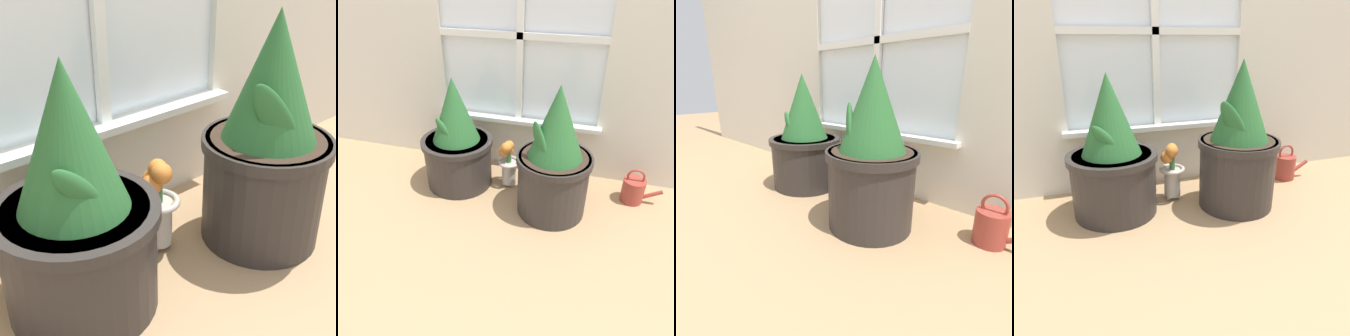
# 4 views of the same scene
# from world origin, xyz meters

# --- Properties ---
(ground_plane) EXTENTS (10.00, 10.00, 0.00)m
(ground_plane) POSITION_xyz_m (0.00, 0.00, 0.00)
(ground_plane) COLOR tan
(potted_plant_left) EXTENTS (0.41, 0.41, 0.64)m
(potted_plant_left) POSITION_xyz_m (-0.29, 0.33, 0.26)
(potted_plant_left) COLOR #2D2826
(potted_plant_left) RESTS_ON ground_plane
(potted_plant_right) EXTENTS (0.38, 0.38, 0.69)m
(potted_plant_right) POSITION_xyz_m (0.28, 0.22, 0.30)
(potted_plant_right) COLOR #2D2826
(potted_plant_right) RESTS_ON ground_plane
(flower_vase) EXTENTS (0.13, 0.13, 0.30)m
(flower_vase) POSITION_xyz_m (0.00, 0.38, 0.16)
(flower_vase) COLOR #BCB7AD
(flower_vase) RESTS_ON ground_plane
(watering_can) EXTENTS (0.22, 0.12, 0.21)m
(watering_can) POSITION_xyz_m (0.71, 0.42, 0.07)
(watering_can) COLOR #99382D
(watering_can) RESTS_ON ground_plane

